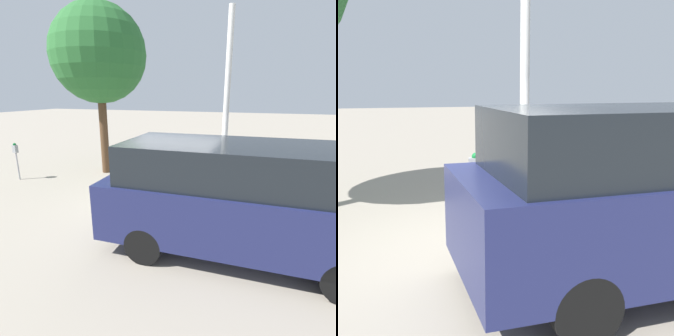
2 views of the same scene
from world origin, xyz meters
TOP-DOWN VIEW (x-y plane):
  - ground_plane at (0.00, 0.00)m, footprint 80.00×80.00m
  - parking_meter_near at (-0.01, 0.44)m, footprint 0.22×0.15m
  - lamp_post at (1.19, 1.79)m, footprint 0.44×0.44m
  - parked_van at (1.93, -1.55)m, footprint 5.15×2.22m

SIDE VIEW (x-z plane):
  - ground_plane at x=0.00m, z-range 0.00..0.00m
  - parking_meter_near at x=-0.01m, z-range 0.32..1.66m
  - parked_van at x=1.93m, z-range 0.09..2.20m
  - lamp_post at x=1.19m, z-range -0.84..4.45m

